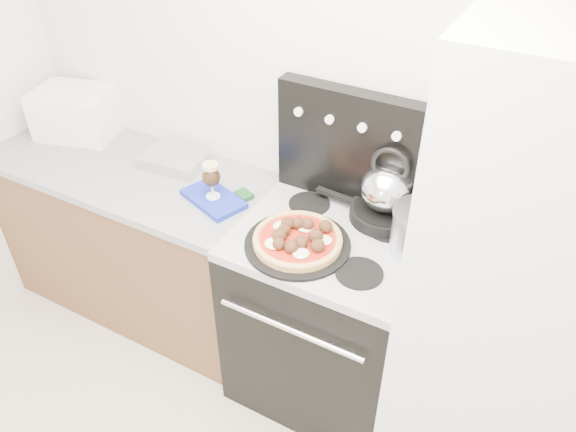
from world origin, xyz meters
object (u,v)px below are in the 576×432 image
Objects in this scene: fridge at (513,295)px; toaster_oven at (76,112)px; pizza_pan at (298,244)px; skillet at (384,213)px; pizza at (298,238)px; base_cabinet at (142,241)px; beer_glass at (212,180)px; tea_kettle at (388,184)px; stock_pot at (423,233)px; stove_body at (327,318)px; oven_mitt at (213,199)px.

fridge is 2.25m from toaster_oven.
skillet reaches higher than pizza_pan.
pizza is (1.44, -0.28, -0.06)m from toaster_oven.
beer_glass reaches higher than base_cabinet.
tea_kettle is (1.24, 0.18, 0.66)m from base_cabinet.
tea_kettle is 0.25m from stock_pot.
pizza_pan is 1.20× the size of pizza.
fridge is at bearing -22.56° from skillet.
fridge is 0.80m from pizza.
stock_pot is at bearing 5.72° from beer_glass.
tea_kettle is (0.00, 0.00, 0.14)m from skillet.
beer_glass is 0.49× the size of pizza.
tea_kettle is (0.14, 0.21, 0.65)m from stove_body.
fridge is 4.94× the size of toaster_oven.
fridge reaches higher than pizza_pan.
oven_mitt is (0.97, -0.17, -0.11)m from toaster_oven.
tea_kettle reaches higher than stove_body.
skillet reaches higher than oven_mitt.
oven_mitt is 0.76m from tea_kettle.
skillet is (-0.56, 0.23, -0.00)m from fridge.
skillet is at bearing 157.44° from fridge.
skillet is 0.14m from tea_kettle.
base_cabinet is 5.07× the size of skillet.
toaster_oven is at bearing 175.25° from fridge.
toaster_oven is at bearing 169.05° from pizza_pan.
tea_kettle is (0.23, 0.33, 0.16)m from pizza_pan.
base_cabinet is at bearing 171.92° from pizza.
stove_body is at bearing 0.88° from oven_mitt.
base_cabinet is 1.15m from pizza.
stock_pot is (1.44, 0.06, 0.58)m from base_cabinet.
stock_pot is (0.43, 0.20, 0.08)m from pizza_pan.
beer_glass is at bearing -162.87° from skillet.
fridge is 5.45× the size of pizza.
oven_mitt is 1.69× the size of beer_glass.
pizza_pan is at bearing -12.93° from oven_mitt.
base_cabinet is 6.00× the size of stock_pot.
stock_pot is at bearing 24.95° from pizza.
stove_body is at bearing -22.59° from toaster_oven.
beer_glass is 0.60× the size of skillet.
beer_glass is at bearing 167.07° from pizza.
skillet is 1.18× the size of stock_pot.
tea_kettle is at bearing 17.13° from oven_mitt.
base_cabinet is at bearing -179.67° from tea_kettle.
oven_mitt is (-0.57, -0.01, 0.47)m from stove_body.
oven_mitt reaches higher than base_cabinet.
base_cabinet is at bearing -34.05° from toaster_oven.
fridge is 6.64× the size of skillet.
toaster_oven reaches higher than stock_pot.
skillet is (1.24, 0.18, 0.52)m from base_cabinet.
pizza is 1.47× the size of tea_kettle.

